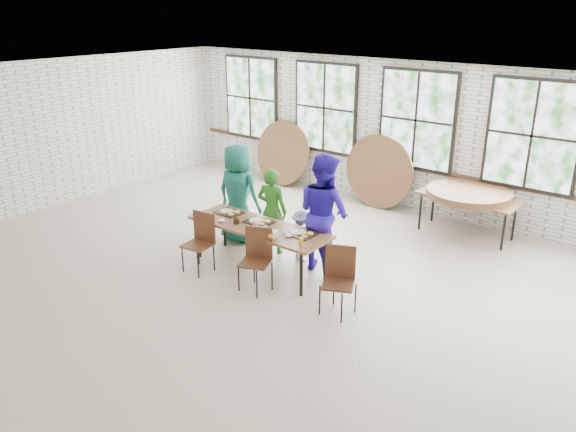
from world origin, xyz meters
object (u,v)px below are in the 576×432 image
object	(u,v)px
chair_near_left	(201,237)
storage_table	(468,200)
dining_table	(259,229)
chair_near_right	(257,254)

from	to	relation	value
chair_near_left	storage_table	distance (m)	4.87
dining_table	chair_near_left	distance (m)	0.93
dining_table	chair_near_right	distance (m)	0.67
dining_table	chair_near_right	xyz separation A→B (m)	(0.41, -0.51, -0.13)
chair_near_right	dining_table	bearing A→B (deg)	106.43
dining_table	storage_table	bearing A→B (deg)	58.19
dining_table	storage_table	distance (m)	3.99
chair_near_right	storage_table	world-z (taller)	chair_near_right
chair_near_left	storage_table	size ratio (longest dim) A/B	0.52
dining_table	chair_near_left	world-z (taller)	chair_near_left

